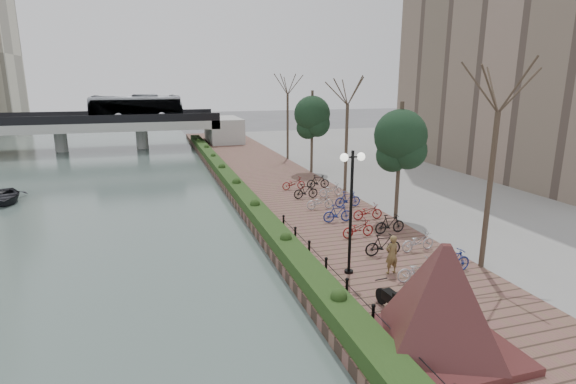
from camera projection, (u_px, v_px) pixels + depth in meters
name	position (u px, v px, depth m)	size (l,w,h in m)	color
ground	(320.00, 331.00, 14.86)	(220.00, 220.00, 0.00)	#59595B
river_water	(15.00, 191.00, 33.83)	(30.00, 130.00, 0.02)	#40514B
promenade	(285.00, 193.00, 32.18)	(8.00, 75.00, 0.50)	brown
inland_pavement	(472.00, 179.00, 36.71)	(24.00, 75.00, 0.50)	gray
hedge	(232.00, 181.00, 33.41)	(1.10, 56.00, 0.60)	#1F3814
chain_fence	(336.00, 278.00, 16.91)	(0.10, 14.10, 0.70)	black
granite_monument	(442.00, 297.00, 12.68)	(5.60, 5.60, 3.19)	#3F1B1B
lamppost	(352.00, 187.00, 17.35)	(1.02, 0.32, 4.99)	black
motorcycle	(392.00, 299.00, 14.99)	(0.48, 1.53, 0.95)	black
pedestrian	(392.00, 254.00, 17.96)	(0.59, 0.39, 1.61)	brown
bicycle_parking	(352.00, 212.00, 24.94)	(2.40, 17.32, 1.00)	#AEADB2
street_trees	(368.00, 153.00, 28.01)	(3.20, 37.12, 6.80)	#3B2C23
bridge	(76.00, 122.00, 52.09)	(36.00, 10.77, 6.50)	#B0B0AB
boat	(3.00, 196.00, 30.48)	(2.96, 4.14, 0.86)	black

